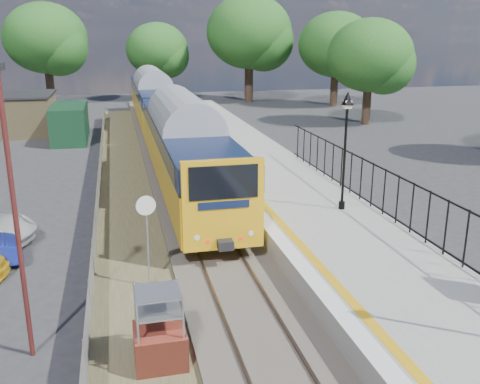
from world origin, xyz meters
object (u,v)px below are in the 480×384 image
object	(u,v)px
victorian_lamp_north	(346,123)
train	(164,114)
carpark_lamp	(13,200)
speed_sign	(147,226)
brick_plinth	(159,329)

from	to	relation	value
victorian_lamp_north	train	distance (m)	18.68
train	carpark_lamp	distance (m)	24.90
train	carpark_lamp	bearing A→B (deg)	-102.91
speed_sign	carpark_lamp	size ratio (longest dim) A/B	0.43
victorian_lamp_north	brick_plinth	world-z (taller)	victorian_lamp_north
train	brick_plinth	distance (m)	25.47
train	victorian_lamp_north	bearing A→B (deg)	-73.42
victorian_lamp_north	train	size ratio (longest dim) A/B	0.11
speed_sign	carpark_lamp	distance (m)	4.68
speed_sign	carpark_lamp	xyz separation A→B (m)	(-3.05, -2.99, 1.93)
train	carpark_lamp	world-z (taller)	carpark_lamp
victorian_lamp_north	speed_sign	xyz separation A→B (m)	(-7.80, -3.42, -2.24)
brick_plinth	carpark_lamp	world-z (taller)	carpark_lamp
speed_sign	victorian_lamp_north	bearing A→B (deg)	14.16
carpark_lamp	train	bearing A→B (deg)	77.09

